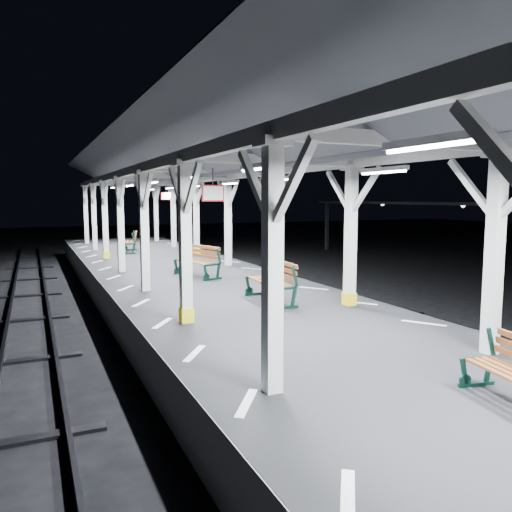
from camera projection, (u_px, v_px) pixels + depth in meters
ground at (321, 389)px, 9.36m from camera, size 120.00×120.00×0.00m
platform at (321, 363)px, 9.30m from camera, size 6.00×50.00×1.00m
hazard_stripes_left at (194, 353)px, 8.25m from camera, size 1.00×48.00×0.01m
hazard_stripes_right at (424, 323)px, 10.24m from camera, size 1.00×48.00×0.01m
track_left at (28, 436)px, 7.31m from camera, size 2.20×60.00×0.16m
track_right at (508, 351)px, 11.39m from camera, size 2.20×60.00×0.16m
canopy at (325, 141)px, 8.82m from camera, size 5.40×49.00×4.65m
bench_mid at (274, 280)px, 12.37m from camera, size 0.82×1.92×1.02m
bench_far at (199, 260)px, 16.38m from camera, size 1.14×1.97×1.01m
bench_extra at (131, 241)px, 23.73m from camera, size 1.07×1.95×1.00m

